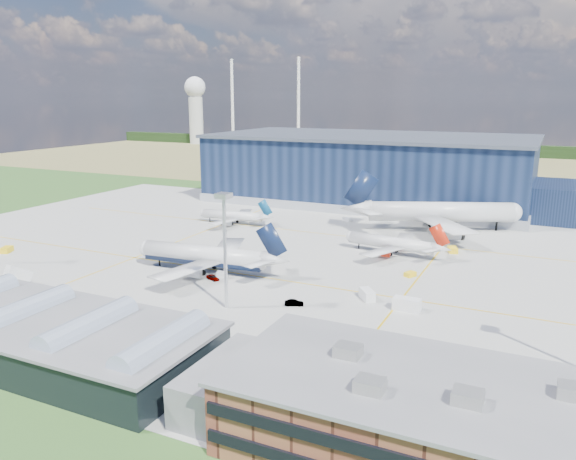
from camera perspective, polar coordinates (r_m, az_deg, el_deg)
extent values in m
plane|color=#274D1D|center=(141.78, -3.35, -3.28)|extent=(600.00, 600.00, 0.00)
cube|color=#A8A8A3|center=(150.25, -1.51, -2.28)|extent=(220.00, 160.00, 0.06)
cube|color=#E6B30C|center=(133.49, -5.42, -4.36)|extent=(180.00, 0.40, 0.02)
cube|color=#E6B30C|center=(172.15, 2.26, -0.23)|extent=(180.00, 0.40, 0.02)
cube|color=#E6B30C|center=(165.58, -10.81, -1.02)|extent=(0.40, 120.00, 0.02)
cube|color=#E6B30C|center=(137.51, 13.56, -4.15)|extent=(0.40, 120.00, 0.02)
cube|color=#91844E|center=(347.52, 14.48, 6.30)|extent=(600.00, 220.00, 0.01)
cube|color=black|center=(425.52, 16.66, 7.95)|extent=(600.00, 8.00, 8.00)
cylinder|color=white|center=(477.02, -5.67, 12.70)|extent=(2.40, 2.40, 70.00)
cylinder|color=white|center=(449.06, 1.07, 12.72)|extent=(2.40, 2.40, 70.00)
cylinder|color=silver|center=(503.31, -9.31, 10.92)|extent=(12.00, 12.00, 40.00)
sphere|color=white|center=(502.93, -9.43, 14.11)|extent=(18.00, 18.00, 18.00)
cube|color=#101D37|center=(225.46, 8.36, 6.11)|extent=(120.00, 60.00, 25.00)
cube|color=#989CA5|center=(227.09, 8.27, 3.38)|extent=(121.00, 61.00, 3.20)
cube|color=#49505D|center=(224.20, 8.48, 9.41)|extent=(122.00, 62.00, 1.20)
cube|color=#101D37|center=(211.76, 26.82, 2.55)|extent=(24.00, 30.00, 12.00)
cube|color=brown|center=(69.93, 13.56, -18.22)|extent=(45.00, 22.00, 9.00)
cube|color=slate|center=(67.61, 13.78, -14.82)|extent=(46.00, 23.00, 0.50)
cube|color=black|center=(59.64, 11.21, -21.93)|extent=(44.00, 0.40, 1.40)
cube|color=black|center=(80.27, 15.26, -15.14)|extent=(44.00, 0.40, 1.40)
cube|color=black|center=(78.68, 15.42, -12.90)|extent=(44.00, 0.40, 1.40)
cube|color=#A3A29E|center=(71.20, 6.11, -12.16)|extent=(3.20, 2.60, 1.60)
cube|color=#A3A29E|center=(63.94, 17.80, -15.93)|extent=(3.20, 2.60, 1.60)
cube|color=#A3A29E|center=(69.13, 27.02, -14.48)|extent=(3.20, 2.60, 1.60)
cube|color=#A3A29E|center=(63.91, 8.31, -15.39)|extent=(3.20, 2.60, 1.60)
cube|color=black|center=(103.08, -25.08, -9.39)|extent=(65.00, 22.00, 6.00)
cube|color=slate|center=(101.95, -25.26, -7.72)|extent=(66.00, 23.00, 0.50)
cube|color=slate|center=(78.52, -5.30, -15.37)|extent=(10.00, 18.00, 6.00)
cylinder|color=#9AA7BE|center=(101.89, -25.27, -7.62)|extent=(4.40, 18.00, 4.40)
cylinder|color=#9AA7BE|center=(91.95, -19.62, -9.33)|extent=(4.40, 18.00, 4.40)
cylinder|color=#9AA7BE|center=(83.20, -12.62, -11.30)|extent=(4.40, 18.00, 4.40)
cylinder|color=silver|center=(109.01, -6.40, -2.49)|extent=(0.70, 0.70, 22.00)
cube|color=silver|center=(106.44, -6.56, 3.48)|extent=(2.60, 2.60, 1.00)
cube|color=yellow|center=(167.86, -26.69, -1.80)|extent=(3.59, 4.29, 1.53)
cube|color=yellow|center=(133.28, 12.30, -4.42)|extent=(2.73, 3.15, 1.15)
cube|color=white|center=(90.30, 3.56, -12.56)|extent=(6.01, 3.86, 2.43)
cube|color=white|center=(131.37, -6.80, -4.44)|extent=(2.79, 3.37, 1.25)
cube|color=white|center=(117.08, 8.04, -6.52)|extent=(4.48, 4.92, 2.11)
cube|color=yellow|center=(156.16, 16.38, -1.95)|extent=(3.31, 4.07, 1.54)
cube|color=white|center=(188.40, 6.07, 1.07)|extent=(3.32, 2.74, 1.23)
cube|color=white|center=(112.53, 11.98, -7.41)|extent=(5.33, 2.63, 2.54)
cube|color=white|center=(135.94, -25.73, -4.63)|extent=(3.27, 5.68, 3.42)
imported|color=#99999E|center=(129.04, -7.64, -4.80)|extent=(3.93, 2.69, 1.24)
imported|color=#99999E|center=(112.70, 0.62, -7.42)|extent=(3.98, 2.68, 1.24)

